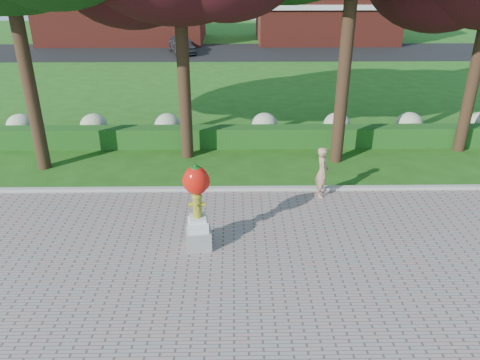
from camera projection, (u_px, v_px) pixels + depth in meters
The scene contains 11 objects.
ground at pixel (244, 243), 12.24m from camera, with size 100.00×100.00×0.00m, color #235114.
walkway at pixel (249, 360), 8.61m from camera, with size 40.00×14.00×0.04m, color gray.
curb at pixel (242, 189), 14.92m from camera, with size 40.00×0.18×0.15m, color #ADADA5.
lawn_hedge at pixel (240, 137), 18.40m from camera, with size 24.00×0.70×0.80m, color #194614.
hydrangea_row at pixel (254, 125), 19.24m from camera, with size 20.10×1.10×0.99m.
street at pixel (237, 52), 37.56m from camera, with size 50.00×8.00×0.02m, color black.
building_left at pixel (123, 0), 41.37m from camera, with size 14.00×8.00×7.00m, color maroon.
building_right at pixel (325, 3), 41.72m from camera, with size 12.00×8.00×6.40m, color maroon.
hydrant_sculpture at pixel (197, 205), 11.48m from camera, with size 0.70×0.70×2.30m.
woman at pixel (322, 172), 14.26m from camera, with size 0.58×0.38×1.60m, color tan.
parked_car at pixel (182, 44), 36.79m from camera, with size 1.63×4.04×1.38m, color #3C3F44.
Camera 1 is at (-0.26, -10.36, 6.70)m, focal length 35.00 mm.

